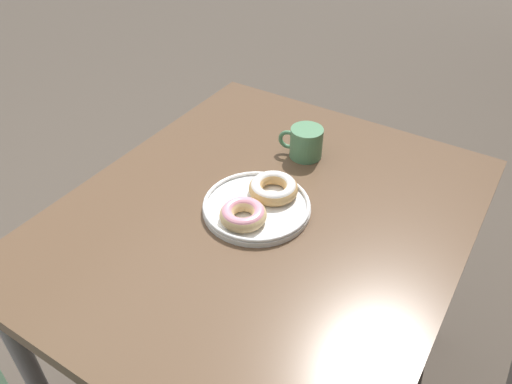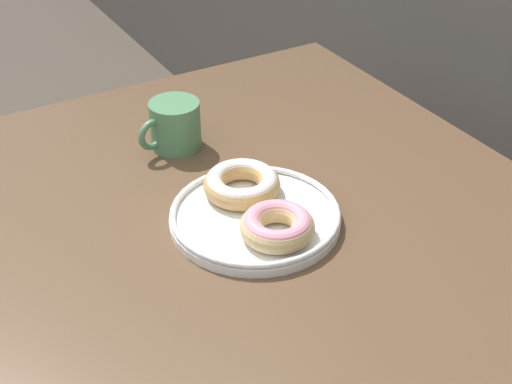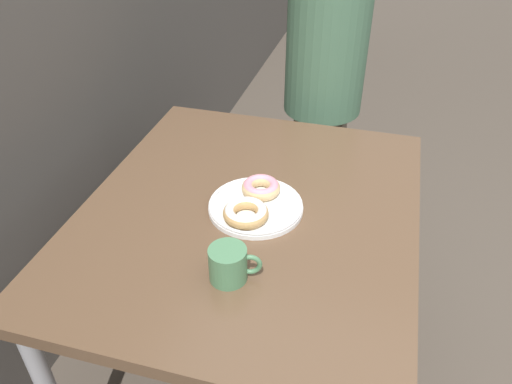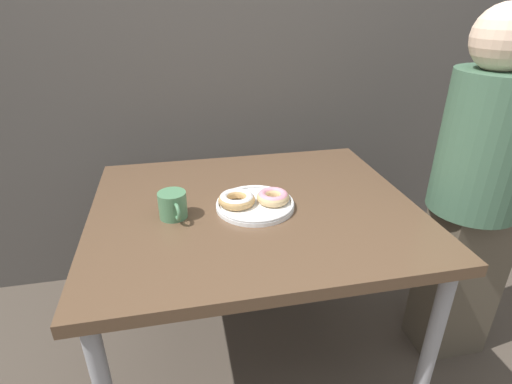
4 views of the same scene
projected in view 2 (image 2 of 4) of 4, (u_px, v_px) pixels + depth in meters
name	position (u px, v px, depth m)	size (l,w,h in m)	color
dining_table	(265.00, 254.00, 1.19)	(1.13, 0.96, 0.75)	brown
donut_plate	(257.00, 209.00, 1.13)	(0.29, 0.27, 0.05)	white
coffee_mug	(174.00, 125.00, 1.31)	(0.09, 0.13, 0.09)	#4C7F56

